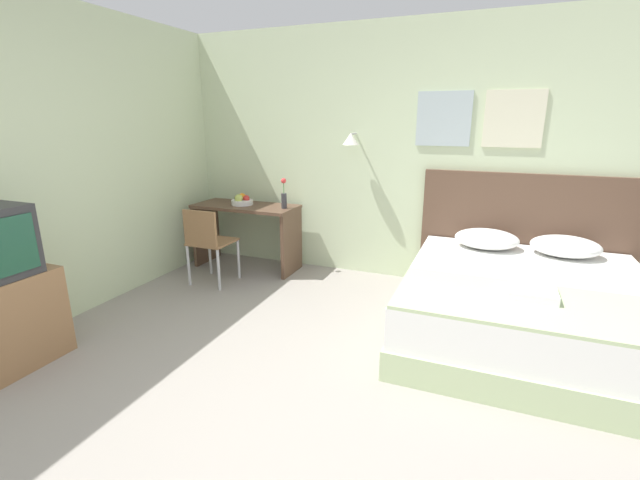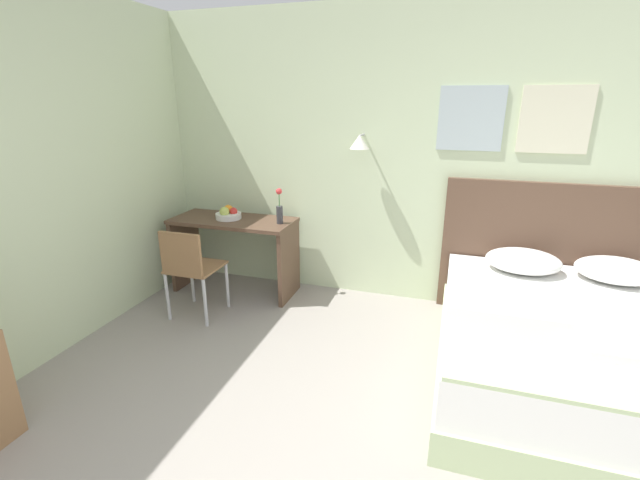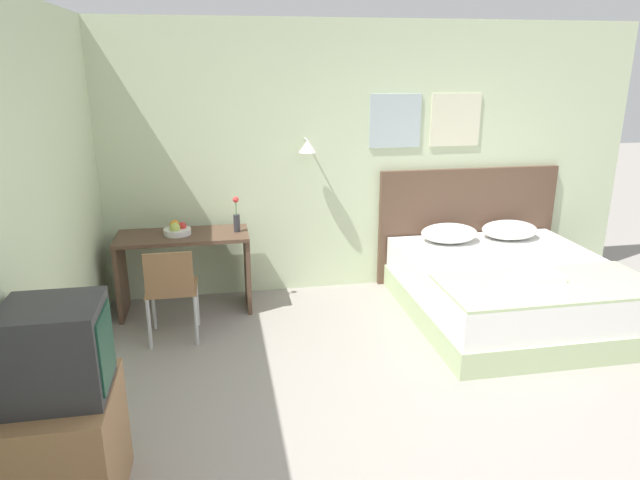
# 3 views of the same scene
# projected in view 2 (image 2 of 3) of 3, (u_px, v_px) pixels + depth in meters

# --- Properties ---
(wall_back) EXTENTS (5.78, 0.31, 2.65)m
(wall_back) POSITION_uv_depth(u_px,v_px,m) (425.00, 161.00, 3.79)
(wall_back) COLOR beige
(wall_back) RESTS_ON ground_plane
(bed) EXTENTS (1.82, 1.96, 0.53)m
(bed) POSITION_uv_depth(u_px,v_px,m) (583.00, 353.00, 2.82)
(bed) COLOR #B2C693
(bed) RESTS_ON ground_plane
(headboard) EXTENTS (1.94, 0.06, 1.21)m
(headboard) POSITION_uv_depth(u_px,v_px,m) (560.00, 254.00, 3.63)
(headboard) COLOR brown
(headboard) RESTS_ON ground_plane
(pillow_left) EXTENTS (0.57, 0.44, 0.18)m
(pillow_left) POSITION_uv_depth(u_px,v_px,m) (523.00, 261.00, 3.44)
(pillow_left) COLOR white
(pillow_left) RESTS_ON bed
(pillow_right) EXTENTS (0.57, 0.44, 0.18)m
(pillow_right) POSITION_uv_depth(u_px,v_px,m) (616.00, 270.00, 3.26)
(pillow_right) COLOR white
(pillow_right) RESTS_ON bed
(throw_blanket) EXTENTS (1.77, 0.79, 0.02)m
(throw_blanket) POSITION_uv_depth(u_px,v_px,m) (621.00, 366.00, 2.21)
(throw_blanket) COLOR #B2C693
(throw_blanket) RESTS_ON bed
(folded_towel_near_foot) EXTENTS (0.30, 0.32, 0.06)m
(folded_towel_near_foot) POSITION_uv_depth(u_px,v_px,m) (612.00, 345.00, 2.33)
(folded_towel_near_foot) COLOR white
(folded_towel_near_foot) RESTS_ON throw_blanket
(desk) EXTENTS (1.19, 0.52, 0.75)m
(desk) POSITION_uv_depth(u_px,v_px,m) (234.00, 241.00, 4.21)
(desk) COLOR brown
(desk) RESTS_ON ground_plane
(desk_chair) EXTENTS (0.41, 0.41, 0.82)m
(desk_chair) POSITION_uv_depth(u_px,v_px,m) (190.00, 266.00, 3.67)
(desk_chair) COLOR #8E6642
(desk_chair) RESTS_ON ground_plane
(fruit_bowl) EXTENTS (0.25, 0.25, 0.13)m
(fruit_bowl) POSITION_uv_depth(u_px,v_px,m) (228.00, 214.00, 4.14)
(fruit_bowl) COLOR silver
(fruit_bowl) RESTS_ON desk
(flower_vase) EXTENTS (0.06, 0.06, 0.33)m
(flower_vase) POSITION_uv_depth(u_px,v_px,m) (280.00, 210.00, 3.95)
(flower_vase) COLOR #333338
(flower_vase) RESTS_ON desk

